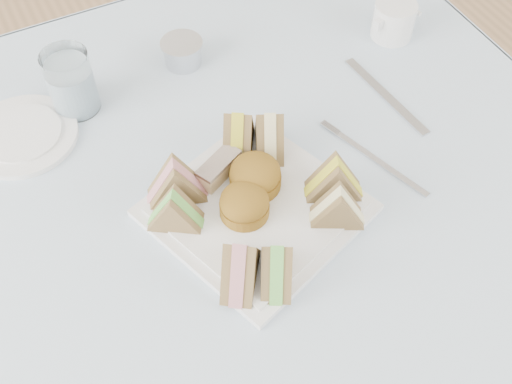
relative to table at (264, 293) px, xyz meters
name	(u,v)px	position (x,y,z in m)	size (l,w,h in m)	color
floor	(262,365)	(0.00, 0.00, -0.37)	(4.00, 4.00, 0.00)	#9E7751
table	(264,293)	(0.00, 0.00, 0.00)	(0.90, 0.90, 0.74)	brown
tablecloth	(266,176)	(0.00, 0.00, 0.37)	(1.02, 1.02, 0.01)	silver
serving_plate	(256,210)	(-0.05, -0.06, 0.38)	(0.26, 0.26, 0.01)	white
sandwich_fl_a	(240,261)	(-0.12, -0.15, 0.43)	(0.09, 0.04, 0.08)	brown
sandwich_fl_b	(277,262)	(-0.07, -0.17, 0.43)	(0.08, 0.04, 0.08)	brown
sandwich_fr_a	(335,177)	(0.07, -0.08, 0.43)	(0.08, 0.04, 0.08)	brown
sandwich_fr_b	(338,205)	(0.05, -0.13, 0.42)	(0.08, 0.04, 0.07)	brown
sandwich_bl_a	(174,209)	(-0.16, -0.03, 0.42)	(0.08, 0.04, 0.07)	brown
sandwich_bl_b	(176,180)	(-0.14, 0.01, 0.43)	(0.09, 0.04, 0.08)	brown
sandwich_br_a	(270,131)	(0.02, 0.04, 0.43)	(0.09, 0.04, 0.08)	brown
sandwich_br_b	(238,132)	(-0.02, 0.06, 0.43)	(0.09, 0.04, 0.08)	brown
scone_left	(244,204)	(-0.06, -0.06, 0.41)	(0.07, 0.07, 0.05)	olive
scone_right	(255,175)	(-0.03, -0.02, 0.41)	(0.08, 0.08, 0.05)	olive
pastry_slice	(219,169)	(-0.07, 0.02, 0.41)	(0.07, 0.03, 0.03)	beige
side_plate	(22,136)	(-0.31, 0.24, 0.38)	(0.18, 0.18, 0.01)	white
water_glass	(71,82)	(-0.21, 0.27, 0.43)	(0.07, 0.07, 0.11)	white
tea_strainer	(182,54)	(-0.01, 0.29, 0.40)	(0.07, 0.07, 0.04)	silver
knife	(386,96)	(0.26, 0.06, 0.38)	(0.02, 0.21, 0.00)	silver
fork	(381,164)	(0.17, -0.06, 0.38)	(0.01, 0.18, 0.00)	silver
creamer_jug	(394,20)	(0.36, 0.19, 0.41)	(0.08, 0.08, 0.07)	white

